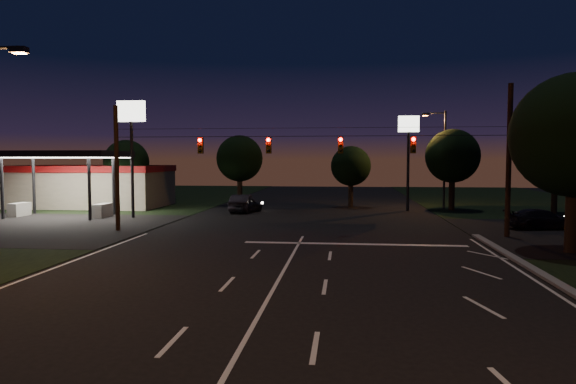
# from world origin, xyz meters

# --- Properties ---
(ground) EXTENTS (140.00, 140.00, 0.00)m
(ground) POSITION_xyz_m (0.00, 0.00, 0.00)
(ground) COLOR black
(ground) RESTS_ON ground
(cross_street_left) EXTENTS (20.00, 16.00, 0.02)m
(cross_street_left) POSITION_xyz_m (-20.00, 16.00, 0.00)
(cross_street_left) COLOR black
(cross_street_left) RESTS_ON ground
(center_line) EXTENTS (0.14, 40.00, 0.01)m
(center_line) POSITION_xyz_m (0.00, -6.00, 0.01)
(center_line) COLOR silver
(center_line) RESTS_ON ground
(stop_bar) EXTENTS (12.00, 0.50, 0.01)m
(stop_bar) POSITION_xyz_m (3.00, 11.50, 0.01)
(stop_bar) COLOR silver
(stop_bar) RESTS_ON ground
(utility_pole_right) EXTENTS (0.30, 0.30, 9.00)m
(utility_pole_right) POSITION_xyz_m (12.00, 15.00, 0.00)
(utility_pole_right) COLOR black
(utility_pole_right) RESTS_ON ground
(utility_pole_left) EXTENTS (0.28, 0.28, 8.00)m
(utility_pole_left) POSITION_xyz_m (-12.00, 15.00, 0.00)
(utility_pole_left) COLOR black
(utility_pole_left) RESTS_ON ground
(signal_span) EXTENTS (24.00, 0.40, 1.56)m
(signal_span) POSITION_xyz_m (-0.00, 14.96, 5.50)
(signal_span) COLOR black
(signal_span) RESTS_ON ground
(gas_station) EXTENTS (14.20, 16.10, 5.25)m
(gas_station) POSITION_xyz_m (-21.86, 30.39, 2.38)
(gas_station) COLOR gray
(gas_station) RESTS_ON ground
(pole_sign_left_near) EXTENTS (2.20, 0.30, 9.10)m
(pole_sign_left_near) POSITION_xyz_m (-14.00, 22.00, 6.98)
(pole_sign_left_near) COLOR black
(pole_sign_left_near) RESTS_ON ground
(pole_sign_right) EXTENTS (1.80, 0.30, 8.40)m
(pole_sign_right) POSITION_xyz_m (8.00, 30.00, 6.24)
(pole_sign_right) COLOR black
(pole_sign_right) RESTS_ON ground
(street_light_right_far) EXTENTS (2.20, 0.35, 9.00)m
(street_light_right_far) POSITION_xyz_m (11.24, 32.00, 5.24)
(street_light_right_far) COLOR black
(street_light_right_far) RESTS_ON ground
(tree_right_near) EXTENTS (6.00, 6.00, 8.76)m
(tree_right_near) POSITION_xyz_m (13.53, 10.17, 5.68)
(tree_right_near) COLOR black
(tree_right_near) RESTS_ON ground
(tree_far_a) EXTENTS (4.20, 4.20, 6.42)m
(tree_far_a) POSITION_xyz_m (-17.98, 30.12, 4.26)
(tree_far_a) COLOR black
(tree_far_a) RESTS_ON ground
(tree_far_b) EXTENTS (4.60, 4.60, 6.98)m
(tree_far_b) POSITION_xyz_m (-7.98, 34.13, 4.61)
(tree_far_b) COLOR black
(tree_far_b) RESTS_ON ground
(tree_far_c) EXTENTS (3.80, 3.80, 5.86)m
(tree_far_c) POSITION_xyz_m (3.02, 33.10, 3.90)
(tree_far_c) COLOR black
(tree_far_c) RESTS_ON ground
(tree_far_d) EXTENTS (4.80, 4.80, 7.30)m
(tree_far_d) POSITION_xyz_m (12.02, 31.13, 4.83)
(tree_far_d) COLOR black
(tree_far_d) RESTS_ON ground
(tree_far_e) EXTENTS (4.00, 4.00, 6.18)m
(tree_far_e) POSITION_xyz_m (20.02, 29.11, 4.11)
(tree_far_e) COLOR black
(tree_far_e) RESTS_ON ground
(car_oncoming_a) EXTENTS (2.62, 4.20, 1.33)m
(car_oncoming_a) POSITION_xyz_m (-6.04, 27.21, 0.67)
(car_oncoming_a) COLOR black
(car_oncoming_a) RESTS_ON ground
(car_oncoming_b) EXTENTS (1.72, 4.62, 1.51)m
(car_oncoming_b) POSITION_xyz_m (-6.48, 27.71, 0.75)
(car_oncoming_b) COLOR black
(car_oncoming_b) RESTS_ON ground
(car_cross) EXTENTS (4.87, 2.74, 1.33)m
(car_cross) POSITION_xyz_m (15.31, 18.77, 0.67)
(car_cross) COLOR black
(car_cross) RESTS_ON ground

